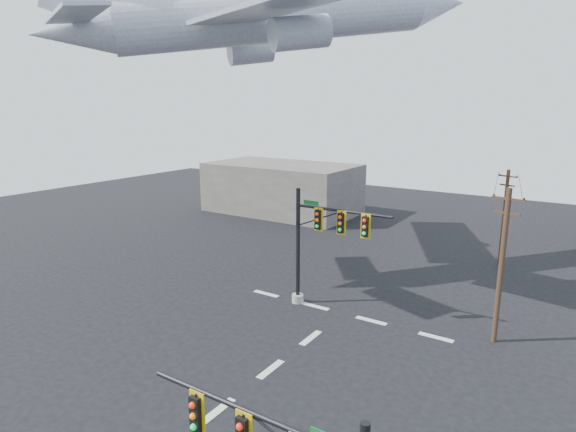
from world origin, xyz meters
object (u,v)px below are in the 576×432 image
Objects in this scene: signal_mast_far at (319,244)px; utility_pole_b at (504,216)px; utility_pole_a at (502,264)px; airliner at (275,18)px.

utility_pole_b reaches higher than signal_mast_far.
utility_pole_a is at bearing 7.69° from signal_mast_far.
utility_pole_a is 22.86m from airliner.
airliner reaches higher than signal_mast_far.
signal_mast_far is 0.27× the size of airliner.
airliner is (-15.03, -10.83, 15.00)m from utility_pole_b.
signal_mast_far is at bearing -89.54° from airliner.
signal_mast_far is at bearing -96.12° from utility_pole_b.
utility_pole_b is at bearing -17.21° from airliner.
signal_mast_far is 10.71m from utility_pole_a.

